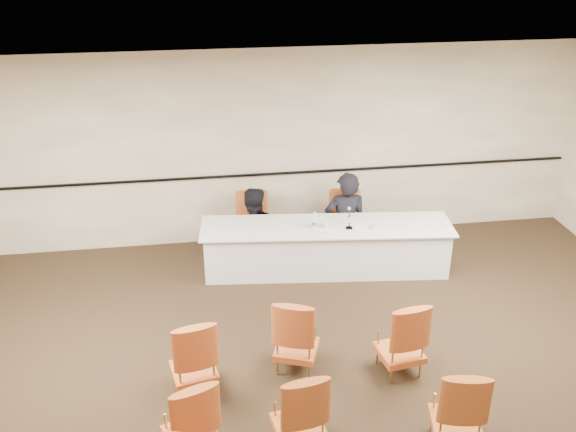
% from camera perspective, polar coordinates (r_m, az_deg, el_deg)
% --- Properties ---
extents(floor, '(10.00, 10.00, 0.00)m').
position_cam_1_polar(floor, '(7.04, 1.68, -16.88)').
color(floor, black).
rests_on(floor, ground).
extents(ceiling, '(10.00, 10.00, 0.00)m').
position_cam_1_polar(ceiling, '(5.48, 2.08, 6.93)').
color(ceiling, silver).
rests_on(ceiling, ground).
extents(wall_back, '(10.00, 0.04, 3.00)m').
position_cam_1_polar(wall_back, '(9.72, -2.35, 6.00)').
color(wall_back, '#B3A48D').
rests_on(wall_back, ground).
extents(wall_rail, '(9.80, 0.04, 0.03)m').
position_cam_1_polar(wall_rail, '(9.82, -2.28, 3.73)').
color(wall_rail, black).
rests_on(wall_rail, wall_back).
extents(panel_table, '(3.63, 1.20, 0.71)m').
position_cam_1_polar(panel_table, '(9.25, 3.42, -2.86)').
color(panel_table, white).
rests_on(panel_table, ground).
extents(panelist_main, '(0.67, 0.45, 1.78)m').
position_cam_1_polar(panelist_main, '(9.73, 5.10, -1.02)').
color(panelist_main, black).
rests_on(panelist_main, ground).
extents(panelist_main_chair, '(0.55, 0.55, 0.95)m').
position_cam_1_polar(panelist_main_chair, '(9.71, 5.11, -0.68)').
color(panelist_main_chair, '#BF4722').
rests_on(panelist_main_chair, ground).
extents(panelist_second, '(0.79, 0.63, 1.59)m').
position_cam_1_polar(panelist_second, '(9.72, -3.18, -1.87)').
color(panelist_second, black).
rests_on(panelist_second, ground).
extents(panelist_second_chair, '(0.55, 0.55, 0.95)m').
position_cam_1_polar(panelist_second_chair, '(9.63, -3.21, -0.84)').
color(panelist_second_chair, '#BF4722').
rests_on(panelist_second_chair, ground).
extents(papers, '(0.34, 0.29, 0.00)m').
position_cam_1_polar(papers, '(9.10, 6.95, -0.96)').
color(papers, white).
rests_on(papers, panel_table).
extents(microphone, '(0.13, 0.21, 0.27)m').
position_cam_1_polar(microphone, '(8.97, 5.49, -0.33)').
color(microphone, black).
rests_on(microphone, panel_table).
extents(water_bottle, '(0.09, 0.09, 0.24)m').
position_cam_1_polar(water_bottle, '(8.97, 2.36, -0.36)').
color(water_bottle, '#17837B').
rests_on(water_bottle, panel_table).
extents(drinking_glass, '(0.07, 0.07, 0.10)m').
position_cam_1_polar(drinking_glass, '(9.01, 3.44, -0.74)').
color(drinking_glass, silver).
rests_on(drinking_glass, panel_table).
extents(coffee_cup, '(0.10, 0.10, 0.12)m').
position_cam_1_polar(coffee_cup, '(9.01, 7.64, -0.85)').
color(coffee_cup, silver).
rests_on(coffee_cup, panel_table).
extents(aud_chair_front_left, '(0.59, 0.59, 0.95)m').
position_cam_1_polar(aud_chair_front_left, '(7.06, -8.48, -12.07)').
color(aud_chair_front_left, '#BF4722').
rests_on(aud_chair_front_left, ground).
extents(aud_chair_front_mid, '(0.64, 0.64, 0.95)m').
position_cam_1_polar(aud_chair_front_mid, '(7.29, 0.77, -10.33)').
color(aud_chair_front_mid, '#BF4722').
rests_on(aud_chair_front_mid, ground).
extents(aud_chair_front_right, '(0.57, 0.57, 0.95)m').
position_cam_1_polar(aud_chair_front_right, '(7.35, 10.00, -10.46)').
color(aud_chair_front_right, '#BF4722').
rests_on(aud_chair_front_right, ground).
extents(aud_chair_back_left, '(0.64, 0.64, 0.95)m').
position_cam_1_polar(aud_chair_back_left, '(6.33, -8.76, -17.28)').
color(aud_chair_back_left, '#BF4722').
rests_on(aud_chair_back_left, ground).
extents(aud_chair_back_mid, '(0.57, 0.57, 0.95)m').
position_cam_1_polar(aud_chair_back_mid, '(6.35, 0.95, -16.74)').
color(aud_chair_back_mid, '#BF4722').
rests_on(aud_chair_back_mid, ground).
extents(aud_chair_back_right, '(0.59, 0.59, 0.95)m').
position_cam_1_polar(aud_chair_back_right, '(6.59, 14.84, -15.92)').
color(aud_chair_back_right, '#BF4722').
rests_on(aud_chair_back_right, ground).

